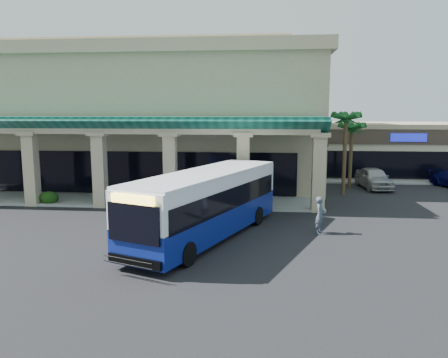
# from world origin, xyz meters

# --- Properties ---
(ground) EXTENTS (110.00, 110.00, 0.00)m
(ground) POSITION_xyz_m (0.00, 0.00, 0.00)
(ground) COLOR black
(main_building) EXTENTS (30.80, 14.80, 11.35)m
(main_building) POSITION_xyz_m (-8.00, 16.00, 5.67)
(main_building) COLOR tan
(main_building) RESTS_ON ground
(arcade) EXTENTS (30.00, 6.20, 5.70)m
(arcade) POSITION_xyz_m (-8.00, 6.80, 2.85)
(arcade) COLOR #0B4539
(arcade) RESTS_ON ground
(strip_mall) EXTENTS (22.50, 12.50, 4.90)m
(strip_mall) POSITION_xyz_m (18.00, 24.00, 2.45)
(strip_mall) COLOR beige
(strip_mall) RESTS_ON ground
(palm_0) EXTENTS (2.40, 2.40, 6.60)m
(palm_0) POSITION_xyz_m (8.50, 11.00, 3.30)
(palm_0) COLOR #15511F
(palm_0) RESTS_ON ground
(palm_1) EXTENTS (2.40, 2.40, 5.80)m
(palm_1) POSITION_xyz_m (9.50, 14.00, 2.90)
(palm_1) COLOR #15511F
(palm_1) RESTS_ON ground
(broadleaf_tree) EXTENTS (2.60, 2.60, 4.81)m
(broadleaf_tree) POSITION_xyz_m (7.50, 19.00, 2.41)
(broadleaf_tree) COLOR black
(broadleaf_tree) RESTS_ON ground
(transit_bus) EXTENTS (6.63, 11.63, 3.20)m
(transit_bus) POSITION_xyz_m (0.12, -1.00, 1.60)
(transit_bus) COLOR navy
(transit_bus) RESTS_ON ground
(pedestrian) EXTENTS (0.66, 0.79, 1.84)m
(pedestrian) POSITION_xyz_m (5.56, 0.34, 0.92)
(pedestrian) COLOR #3E495A
(pedestrian) RESTS_ON ground
(car_silver) EXTENTS (2.41, 5.02, 1.65)m
(car_silver) POSITION_xyz_m (11.33, 13.91, 0.83)
(car_silver) COLOR #A8A8A8
(car_silver) RESTS_ON ground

